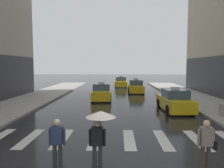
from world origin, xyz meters
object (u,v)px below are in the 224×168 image
taxi_second (102,92)px  pedestrian_plain_coat (57,141)px  taxi_fourth (121,82)px  taxi_third (136,87)px  taxi_lead (175,101)px  pedestrian_with_handbag (206,142)px  pedestrian_with_umbrella (100,124)px

taxi_second → pedestrian_plain_coat: size_ratio=2.79×
taxi_fourth → taxi_second: bearing=-98.9°
taxi_third → taxi_fourth: size_ratio=1.00×
taxi_lead → taxi_second: same height
pedestrian_with_handbag → pedestrian_with_umbrella: bearing=-178.8°
pedestrian_with_umbrella → pedestrian_plain_coat: bearing=177.7°
pedestrian_plain_coat → taxi_lead: bearing=56.5°
taxi_fourth → pedestrian_with_handbag: size_ratio=2.76×
pedestrian_with_umbrella → pedestrian_with_handbag: pedestrian_with_umbrella is taller
taxi_lead → taxi_third: size_ratio=1.01×
taxi_second → taxi_fourth: bearing=81.1°
pedestrian_with_umbrella → pedestrian_plain_coat: 1.50m
pedestrian_with_umbrella → pedestrian_plain_coat: size_ratio=1.18×
taxi_lead → pedestrian_with_umbrella: (-4.87, -9.50, 0.79)m
taxi_fourth → taxi_lead: bearing=-78.3°
taxi_third → pedestrian_with_umbrella: pedestrian_with_umbrella is taller
pedestrian_with_umbrella → pedestrian_with_handbag: 3.47m
pedestrian_with_handbag → pedestrian_plain_coat: size_ratio=1.00×
taxi_lead → taxi_third: same height
taxi_second → taxi_lead: bearing=-40.9°
taxi_lead → taxi_fourth: bearing=101.7°
taxi_lead → pedestrian_with_umbrella: pedestrian_with_umbrella is taller
taxi_lead → taxi_fourth: same height
pedestrian_with_handbag → pedestrian_plain_coat: 4.81m
taxi_lead → pedestrian_with_handbag: 9.54m
taxi_lead → taxi_second: bearing=139.1°
taxi_fourth → pedestrian_plain_coat: bearing=-94.9°
taxi_fourth → pedestrian_with_handbag: (2.39, -27.99, 0.21)m
taxi_lead → pedestrian_plain_coat: 11.33m
pedestrian_plain_coat → taxi_third: bearing=78.4°
taxi_second → taxi_fourth: (2.09, 13.42, 0.00)m
pedestrian_with_umbrella → taxi_second: bearing=94.1°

